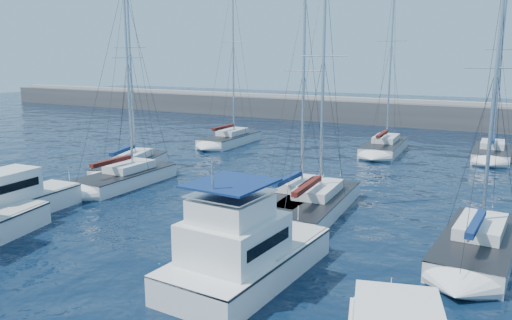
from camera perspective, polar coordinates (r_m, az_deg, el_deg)
The scene contains 12 objects.
ground at distance 24.55m, azimuth -11.16°, elevation -9.86°, with size 220.00×220.00×0.00m, color black.
breakwater at distance 71.14m, azimuth 17.59°, elevation 4.66°, with size 160.00×6.00×4.45m.
motor_yacht_port_outer at distance 31.52m, azimuth -25.72°, elevation -4.20°, with size 3.26×7.17×3.20m.
motor_yacht_stbd_inner at distance 20.45m, azimuth -1.49°, elevation -10.68°, with size 3.92×8.30×4.69m.
sailboat_mid_a at distance 41.10m, azimuth -14.08°, elevation -0.53°, with size 5.56×8.75×15.57m.
sailboat_mid_b at distance 36.85m, azimuth -14.66°, elevation -1.96°, with size 3.42×8.19×14.27m.
sailboat_mid_c at distance 30.81m, azimuth 4.67°, elevation -4.25°, with size 3.15×7.67×12.98m.
sailboat_mid_d at distance 29.57m, azimuth 6.80°, elevation -4.98°, with size 4.07×9.59×14.40m.
sailboat_mid_e at distance 25.25m, azimuth 24.03°, elevation -8.85°, with size 3.25×8.58×13.48m.
sailboat_back_a at distance 52.76m, azimuth -2.96°, elevation 2.42°, with size 3.53×8.70×16.98m.
sailboat_back_b at distance 49.80m, azimuth 14.47°, elevation 1.51°, with size 3.98×9.27×16.90m.
sailboat_back_c at distance 49.82m, azimuth 25.34°, elevation 0.77°, with size 3.51×7.84×15.47m.
Camera 1 is at (15.30, -17.04, 8.85)m, focal length 35.00 mm.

